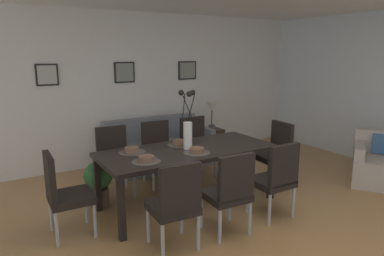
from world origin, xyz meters
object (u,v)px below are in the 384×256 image
(centerpiece_vase, at_px, (188,127))
(framed_picture_right, at_px, (187,70))
(dining_table, at_px, (188,154))
(dining_chair_near_left, at_px, (176,202))
(armchair, at_px, (382,165))
(dining_chair_mid_left, at_px, (276,177))
(dining_chair_mid_right, at_px, (196,144))
(dining_chair_far_left, at_px, (230,190))
(framed_picture_center, at_px, (125,72))
(bowl_far_right, at_px, (179,142))
(potted_plant, at_px, (99,177))
(dining_chair_near_right, at_px, (114,157))
(sofa, at_px, (158,150))
(side_table, at_px, (212,142))
(bowl_far_left, at_px, (197,150))
(bowl_near_right, at_px, (132,149))
(dining_chair_head_east, at_px, (275,150))
(framed_picture_left, at_px, (47,75))
(dining_chair_head_west, at_px, (63,191))
(dining_chair_far_right, at_px, (158,150))
(table_lamp, at_px, (212,109))
(bowl_near_left, at_px, (146,158))

(centerpiece_vase, bearing_deg, framed_picture_right, 59.55)
(dining_table, relative_size, dining_chair_near_left, 2.39)
(armchair, bearing_deg, dining_chair_mid_left, 179.95)
(dining_chair_mid_left, xyz_separation_m, dining_chair_mid_right, (-0.00, 1.76, 0.00))
(dining_table, relative_size, dining_chair_far_left, 2.39)
(dining_chair_near_left, bearing_deg, framed_picture_center, 77.70)
(dining_chair_mid_right, height_order, bowl_far_right, dining_chair_mid_right)
(centerpiece_vase, bearing_deg, dining_chair_far_left, -91.09)
(dining_chair_near_left, height_order, potted_plant, dining_chair_near_left)
(dining_chair_near_right, height_order, sofa, dining_chair_near_right)
(centerpiece_vase, distance_m, bowl_far_right, 0.32)
(side_table, bearing_deg, bowl_far_left, -128.82)
(dining_table, bearing_deg, side_table, 47.70)
(bowl_near_right, distance_m, bowl_far_left, 0.79)
(dining_chair_head_east, distance_m, framed_picture_center, 2.82)
(bowl_near_right, xyz_separation_m, framed_picture_left, (-0.58, 1.90, 0.81))
(dining_chair_head_west, bearing_deg, side_table, 28.67)
(dining_chair_near_left, height_order, framed_picture_left, framed_picture_left)
(dining_chair_far_right, bearing_deg, framed_picture_left, 136.03)
(side_table, bearing_deg, dining_chair_far_right, -153.38)
(framed_picture_center, bearing_deg, centerpiece_vase, -89.98)
(bowl_far_right, xyz_separation_m, framed_picture_right, (1.24, 1.90, 0.81))
(bowl_far_right, bearing_deg, framed_picture_right, 56.82)
(sofa, relative_size, framed_picture_left, 5.24)
(dining_chair_far_left, height_order, centerpiece_vase, centerpiece_vase)
(dining_chair_near_left, bearing_deg, centerpiece_vase, 53.13)
(dining_chair_head_west, relative_size, centerpiece_vase, 1.25)
(dining_chair_head_west, height_order, side_table, dining_chair_head_west)
(dining_chair_mid_left, height_order, dining_chair_head_east, same)
(dining_chair_head_east, distance_m, framed_picture_right, 2.41)
(dining_chair_head_east, xyz_separation_m, bowl_far_left, (-1.48, -0.19, 0.27))
(dining_chair_mid_left, xyz_separation_m, framed_picture_right, (0.56, 2.97, 1.08))
(dining_table, xyz_separation_m, dining_chair_head_east, (1.48, -0.03, -0.16))
(table_lamp, bearing_deg, dining_chair_head_west, -151.33)
(dining_chair_far_left, distance_m, framed_picture_center, 3.19)
(bowl_near_left, bearing_deg, dining_chair_mid_left, -25.52)
(dining_table, xyz_separation_m, bowl_near_left, (-0.66, -0.21, 0.11))
(bowl_near_left, height_order, potted_plant, bowl_near_left)
(dining_table, height_order, dining_chair_mid_right, dining_chair_mid_right)
(dining_chair_near_right, xyz_separation_m, dining_chair_mid_right, (1.35, 0.03, 0.00))
(dining_chair_head_east, bearing_deg, dining_chair_near_right, 157.36)
(centerpiece_vase, bearing_deg, side_table, 47.69)
(armchair, bearing_deg, dining_chair_far_right, 148.26)
(dining_chair_far_right, height_order, bowl_near_left, dining_chair_far_right)
(dining_chair_near_left, distance_m, bowl_near_right, 1.11)
(dining_table, distance_m, bowl_far_left, 0.24)
(dining_chair_far_right, height_order, framed_picture_center, framed_picture_center)
(armchair, bearing_deg, dining_chair_near_right, 153.88)
(dining_table, bearing_deg, dining_chair_far_right, 88.72)
(dining_chair_mid_left, height_order, armchair, dining_chair_mid_left)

